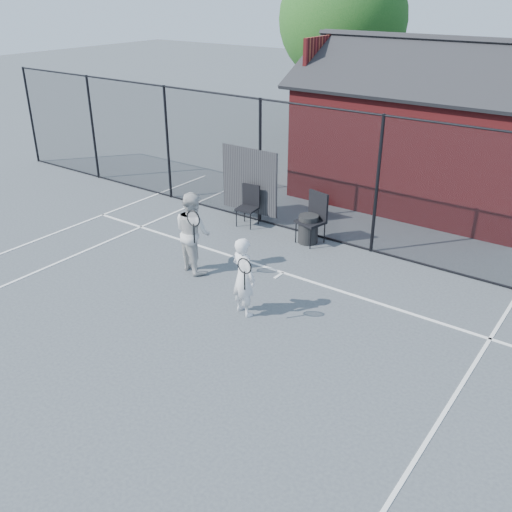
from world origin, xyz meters
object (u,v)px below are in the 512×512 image
Objects in this scene: chair_left at (247,207)px; chair_right at (311,220)px; clubhouse at (425,139)px; player_front at (244,277)px; waste_bin at (308,229)px; player_back at (193,232)px.

chair_right is (1.76, 0.00, 0.08)m from chair_left.
clubhouse reaches higher than player_front.
player_front is 2.24× the size of waste_bin.
chair_left is at bearing 101.58° from player_back.
clubhouse is at bearing 88.45° from player_front.
chair_left is at bearing 125.66° from player_front.
waste_bin is (-0.05, 0.00, -0.24)m from chair_right.
chair_right is (1.25, 2.52, -0.27)m from player_back.
player_back is at bearing -103.32° from chair_right.
player_front is 2.03m from player_back.
player_front is at bearing -91.55° from clubhouse.
chair_right is (-0.61, 3.31, -0.16)m from player_front.
player_front is 3.41m from waste_bin.
chair_left is at bearing -120.46° from clubhouse.
chair_left is 1.48× the size of waste_bin.
clubhouse is at bearing 73.34° from player_back.
chair_right is at bearing 63.67° from player_back.
player_back reaches higher than waste_bin.
player_front is at bearing -78.59° from waste_bin.
clubhouse is at bearing 52.55° from chair_left.
clubhouse is 4.46× the size of player_front.
player_front is at bearing -23.11° from player_back.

